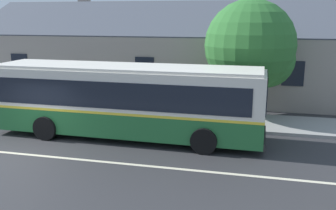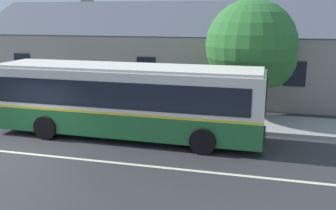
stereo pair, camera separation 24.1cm
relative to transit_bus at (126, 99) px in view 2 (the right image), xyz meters
The scene contains 8 objects.
ground_plane 4.58m from the transit_bus, 137.37° to the right, with size 300.00×300.00×0.00m, color #2D2D30.
sidewalk_far 4.69m from the transit_bus, 135.50° to the left, with size 60.00×3.00×0.15m, color gray.
lane_divider_stripe 4.58m from the transit_bus, 137.37° to the right, with size 60.00×0.16×0.01m, color beige.
community_building 10.65m from the transit_bus, 95.24° to the left, with size 23.47×9.69×7.01m.
transit_bus is the anchor object (origin of this frame).
bench_by_building 7.53m from the transit_bus, 161.11° to the left, with size 1.70×0.51×0.94m.
bench_down_street 3.47m from the transit_bus, 129.17° to the left, with size 1.69×0.51×0.94m.
street_tree_primary 6.75m from the transit_bus, 39.86° to the left, with size 4.36×4.36×5.81m.
Camera 2 is at (8.62, -11.39, 5.00)m, focal length 40.00 mm.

